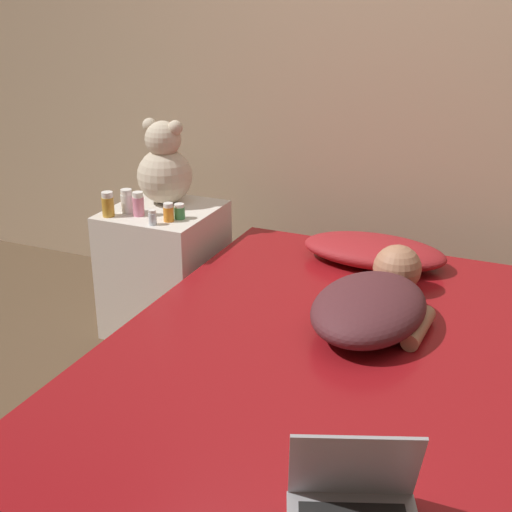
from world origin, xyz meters
The scene contains 14 objects.
ground_plane centered at (0.00, 0.00, 0.00)m, with size 12.00×12.00×0.00m, color brown.
wall_back centered at (0.00, 1.29, 1.30)m, with size 8.00×0.06×2.60m.
bed centered at (0.00, 0.00, 0.22)m, with size 1.41×2.02×0.44m.
nightstand centered at (-0.99, 0.68, 0.29)m, with size 0.46×0.48×0.59m.
pillow centered at (-0.05, 0.78, 0.50)m, with size 0.60×0.32×0.11m.
person_lying centered at (0.10, 0.26, 0.52)m, with size 0.40×0.72×0.18m.
laptop centered at (0.31, -0.72, 0.50)m, with size 0.36×0.34×0.24m.
teddy_bear centered at (-1.03, 0.77, 0.75)m, with size 0.25×0.25×0.38m.
bottle_clear centered at (-0.92, 0.48, 0.62)m, with size 0.03×0.03×0.07m.
bottle_green centered at (-0.86, 0.60, 0.62)m, with size 0.05×0.05×0.07m.
bottle_orange centered at (-0.88, 0.55, 0.62)m, with size 0.04×0.04×0.08m.
bottle_white centered at (-1.11, 0.58, 0.64)m, with size 0.05×0.05×0.11m.
bottle_pink centered at (-1.04, 0.56, 0.64)m, with size 0.05×0.05×0.11m.
bottle_amber centered at (-1.16, 0.50, 0.64)m, with size 0.05×0.05×0.11m.
Camera 1 is at (0.60, -1.93, 1.59)m, focal length 50.00 mm.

